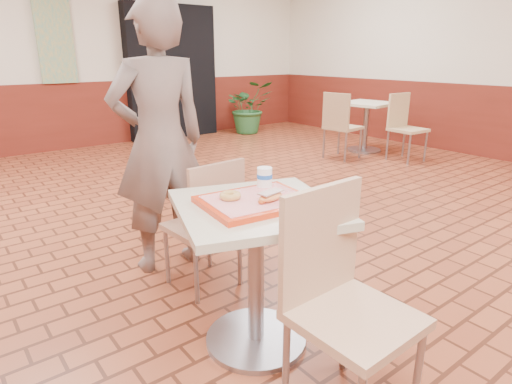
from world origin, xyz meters
TOP-DOWN VIEW (x-y plane):
  - room_shell at (0.00, 0.00)m, footprint 8.01×10.01m
  - wainscot_band at (0.00, 0.00)m, footprint 8.00×10.00m
  - corridor_doorway at (1.20, 4.88)m, footprint 1.60×0.22m
  - promo_poster at (-0.60, 4.94)m, footprint 0.50×0.03m
  - main_table at (-1.16, -0.52)m, footprint 0.71×0.71m
  - chair_main_front at (-1.14, -1.03)m, footprint 0.44×0.44m
  - chair_main_back at (-1.07, 0.08)m, footprint 0.41×0.41m
  - customer at (-1.13, 0.55)m, footprint 0.68×0.48m
  - serving_tray at (-1.16, -0.52)m, footprint 0.49×0.38m
  - ring_donut at (-1.27, -0.45)m, footprint 0.12×0.12m
  - long_john_donut at (-1.14, -0.59)m, footprint 0.15×0.09m
  - paper_cup at (-1.02, -0.40)m, footprint 0.08×0.08m
  - second_table at (2.94, 2.07)m, footprint 0.69×0.69m
  - chair_second_left at (2.23, 1.96)m, footprint 0.47×0.47m
  - chair_second_front at (2.90, 1.40)m, footprint 0.44×0.44m
  - potted_plant at (2.48, 4.40)m, footprint 1.05×0.98m

SIDE VIEW (x-z plane):
  - chair_main_back at x=-1.07m, z-range 0.05..0.88m
  - potted_plant at x=2.48m, z-range 0.00..0.95m
  - second_table at x=2.94m, z-range 0.13..0.86m
  - wainscot_band at x=0.00m, z-range 0.00..1.00m
  - chair_second_front at x=2.90m, z-range 0.05..0.96m
  - main_table at x=-1.16m, z-range 0.13..0.88m
  - chair_second_left at x=2.23m, z-range 0.05..0.97m
  - chair_main_front at x=-1.14m, z-range 0.05..0.99m
  - serving_tray at x=-1.16m, z-range 0.75..0.78m
  - ring_donut at x=-1.27m, z-range 0.78..0.82m
  - long_john_donut at x=-1.14m, z-range 0.78..0.83m
  - paper_cup at x=-1.02m, z-range 0.78..0.88m
  - customer at x=-1.13m, z-range 0.00..1.75m
  - corridor_doorway at x=1.20m, z-range 0.00..2.20m
  - room_shell at x=0.00m, z-range 0.00..3.00m
  - promo_poster at x=-0.60m, z-range 1.00..2.20m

